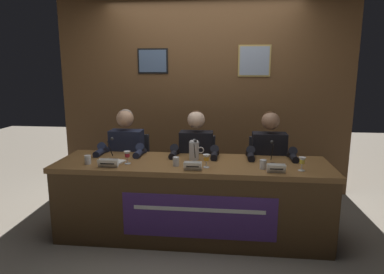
{
  "coord_description": "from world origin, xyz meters",
  "views": [
    {
      "loc": [
        0.34,
        -3.15,
        1.65
      ],
      "look_at": [
        0.0,
        0.0,
        1.01
      ],
      "focal_mm": 31.43,
      "sensor_mm": 36.0,
      "label": 1
    }
  ],
  "objects_px": {
    "water_cup_left": "(88,160)",
    "microphone_center": "(194,155)",
    "microphone_left": "(110,153)",
    "microphone_right": "(272,157)",
    "nameplate_right": "(276,168)",
    "nameplate_left": "(108,163)",
    "panelist_right": "(269,160)",
    "juice_glass_left": "(127,155)",
    "chair_left": "(131,174)",
    "juice_glass_right": "(302,161)",
    "chair_right": "(266,179)",
    "nameplate_center": "(193,166)",
    "water_cup_right": "(263,165)",
    "panelist_center": "(196,158)",
    "water_pitcher_central": "(194,150)",
    "conference_table": "(191,190)",
    "chair_center": "(197,176)",
    "water_cup_center": "(176,162)",
    "document_stack_left": "(113,161)",
    "juice_glass_center": "(206,158)",
    "panelist_left": "(125,156)"
  },
  "relations": [
    {
      "from": "water_cup_right",
      "to": "microphone_right",
      "type": "distance_m",
      "value": 0.2
    },
    {
      "from": "nameplate_left",
      "to": "nameplate_center",
      "type": "relative_size",
      "value": 1.17
    },
    {
      "from": "chair_center",
      "to": "water_pitcher_central",
      "type": "bearing_deg",
      "value": -88.6
    },
    {
      "from": "conference_table",
      "to": "water_cup_center",
      "type": "height_order",
      "value": "water_cup_center"
    },
    {
      "from": "juice_glass_left",
      "to": "document_stack_left",
      "type": "distance_m",
      "value": 0.18
    },
    {
      "from": "microphone_right",
      "to": "chair_center",
      "type": "bearing_deg",
      "value": 144.58
    },
    {
      "from": "chair_left",
      "to": "water_cup_center",
      "type": "relative_size",
      "value": 10.47
    },
    {
      "from": "microphone_left",
      "to": "nameplate_right",
      "type": "relative_size",
      "value": 1.34
    },
    {
      "from": "conference_table",
      "to": "chair_center",
      "type": "relative_size",
      "value": 2.99
    },
    {
      "from": "nameplate_left",
      "to": "water_cup_right",
      "type": "relative_size",
      "value": 2.23
    },
    {
      "from": "panelist_left",
      "to": "nameplate_center",
      "type": "height_order",
      "value": "panelist_left"
    },
    {
      "from": "chair_right",
      "to": "water_pitcher_central",
      "type": "height_order",
      "value": "water_pitcher_central"
    },
    {
      "from": "juice_glass_center",
      "to": "water_cup_center",
      "type": "height_order",
      "value": "juice_glass_center"
    },
    {
      "from": "water_cup_left",
      "to": "microphone_left",
      "type": "relative_size",
      "value": 0.39
    },
    {
      "from": "chair_right",
      "to": "water_pitcher_central",
      "type": "xyz_separation_m",
      "value": [
        -0.78,
        -0.45,
        0.42
      ]
    },
    {
      "from": "water_cup_left",
      "to": "microphone_center",
      "type": "height_order",
      "value": "microphone_center"
    },
    {
      "from": "juice_glass_left",
      "to": "juice_glass_center",
      "type": "relative_size",
      "value": 1.0
    },
    {
      "from": "juice_glass_center",
      "to": "nameplate_right",
      "type": "distance_m",
      "value": 0.63
    },
    {
      "from": "panelist_right",
      "to": "juice_glass_left",
      "type": "bearing_deg",
      "value": -161.12
    },
    {
      "from": "nameplate_left",
      "to": "microphone_center",
      "type": "height_order",
      "value": "microphone_center"
    },
    {
      "from": "nameplate_left",
      "to": "chair_center",
      "type": "xyz_separation_m",
      "value": [
        0.75,
        0.82,
        -0.37
      ]
    },
    {
      "from": "juice_glass_center",
      "to": "water_pitcher_central",
      "type": "relative_size",
      "value": 0.59
    },
    {
      "from": "chair_left",
      "to": "microphone_center",
      "type": "relative_size",
      "value": 4.12
    },
    {
      "from": "conference_table",
      "to": "microphone_center",
      "type": "xyz_separation_m",
      "value": [
        0.02,
        0.09,
        0.33
      ]
    },
    {
      "from": "conference_table",
      "to": "panelist_center",
      "type": "relative_size",
      "value": 2.19
    },
    {
      "from": "conference_table",
      "to": "nameplate_left",
      "type": "relative_size",
      "value": 14.07
    },
    {
      "from": "microphone_left",
      "to": "microphone_right",
      "type": "relative_size",
      "value": 1.0
    },
    {
      "from": "water_cup_left",
      "to": "water_cup_right",
      "type": "distance_m",
      "value": 1.65
    },
    {
      "from": "juice_glass_center",
      "to": "microphone_center",
      "type": "distance_m",
      "value": 0.2
    },
    {
      "from": "microphone_center",
      "to": "nameplate_right",
      "type": "height_order",
      "value": "microphone_center"
    },
    {
      "from": "nameplate_left",
      "to": "nameplate_right",
      "type": "height_order",
      "value": "same"
    },
    {
      "from": "nameplate_center",
      "to": "water_cup_right",
      "type": "relative_size",
      "value": 1.9
    },
    {
      "from": "microphone_right",
      "to": "document_stack_left",
      "type": "distance_m",
      "value": 1.54
    },
    {
      "from": "chair_left",
      "to": "nameplate_right",
      "type": "relative_size",
      "value": 5.52
    },
    {
      "from": "conference_table",
      "to": "microphone_right",
      "type": "distance_m",
      "value": 0.84
    },
    {
      "from": "conference_table",
      "to": "panelist_left",
      "type": "height_order",
      "value": "panelist_left"
    },
    {
      "from": "juice_glass_center",
      "to": "water_cup_right",
      "type": "distance_m",
      "value": 0.52
    },
    {
      "from": "nameplate_center",
      "to": "nameplate_right",
      "type": "xyz_separation_m",
      "value": [
        0.73,
        0.01,
        -0.0
      ]
    },
    {
      "from": "chair_left",
      "to": "water_cup_left",
      "type": "bearing_deg",
      "value": -105.27
    },
    {
      "from": "juice_glass_left",
      "to": "juice_glass_right",
      "type": "height_order",
      "value": "same"
    },
    {
      "from": "water_cup_left",
      "to": "juice_glass_right",
      "type": "height_order",
      "value": "juice_glass_right"
    },
    {
      "from": "chair_left",
      "to": "panelist_center",
      "type": "xyz_separation_m",
      "value": [
        0.79,
        -0.2,
        0.28
      ]
    },
    {
      "from": "panelist_center",
      "to": "microphone_right",
      "type": "distance_m",
      "value": 0.85
    },
    {
      "from": "microphone_center",
      "to": "water_cup_right",
      "type": "height_order",
      "value": "microphone_center"
    },
    {
      "from": "panelist_right",
      "to": "nameplate_center",
      "type": "bearing_deg",
      "value": -140.25
    },
    {
      "from": "juice_glass_center",
      "to": "panelist_center",
      "type": "bearing_deg",
      "value": 106.19
    },
    {
      "from": "chair_right",
      "to": "nameplate_center",
      "type": "bearing_deg",
      "value": -132.37
    },
    {
      "from": "water_cup_right",
      "to": "chair_right",
      "type": "bearing_deg",
      "value": 80.35
    },
    {
      "from": "water_cup_left",
      "to": "chair_center",
      "type": "xyz_separation_m",
      "value": [
        0.98,
        0.72,
        -0.37
      ]
    },
    {
      "from": "nameplate_left",
      "to": "nameplate_center",
      "type": "distance_m",
      "value": 0.79
    }
  ]
}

